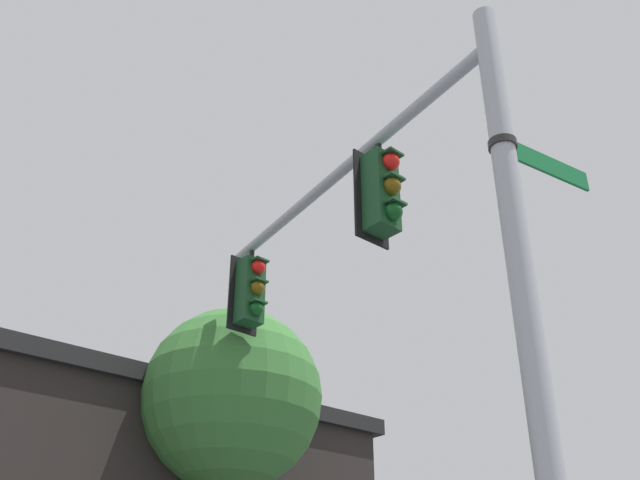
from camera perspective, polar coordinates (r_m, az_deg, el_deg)
The scene contains 6 objects.
signal_pole at distance 6.57m, azimuth 15.90°, elevation -8.56°, with size 0.24×0.24×7.84m, color #ADB2B7.
mast_arm at distance 10.11m, azimuth 1.14°, elevation 4.83°, with size 0.15×0.15×5.85m, color #ADB2B7.
traffic_light_nearest_pole at distance 9.01m, azimuth 4.73°, elevation 3.67°, with size 0.54×0.49×1.31m.
traffic_light_mid_inner at distance 11.48m, azimuth -5.28°, elevation -3.88°, with size 0.54×0.49×1.31m.
street_name_sign at distance 7.80m, azimuth 15.62°, elevation 6.09°, with size 1.35×0.34×0.22m.
tree_by_storefront at distance 12.69m, azimuth -6.71°, elevation -12.13°, with size 2.98×2.98×6.94m.
Camera 1 is at (5.27, 3.26, 1.75)m, focal length 42.11 mm.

